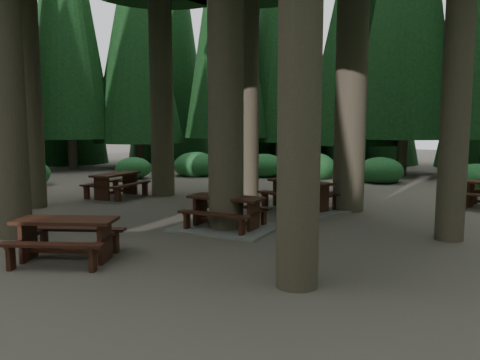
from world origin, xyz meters
The scene contains 6 objects.
ground centered at (0.00, 0.00, 0.00)m, with size 80.00×80.00×0.00m, color #585248.
picnic_table_a centered at (0.77, 0.24, 0.27)m, with size 2.53×2.17×0.79m.
picnic_table_b centered at (-5.20, 2.22, 0.55)m, with size 1.84×2.14×0.83m.
picnic_table_c centered at (1.19, 3.47, 0.31)m, with size 3.08×2.79×0.87m.
picnic_table_e centered at (-0.20, -3.57, 0.52)m, with size 2.31×2.17×0.79m.
shrub_ring centered at (0.70, 0.75, 0.40)m, with size 23.86×24.64×1.49m.
Camera 1 is at (7.09, -8.92, 2.53)m, focal length 35.00 mm.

